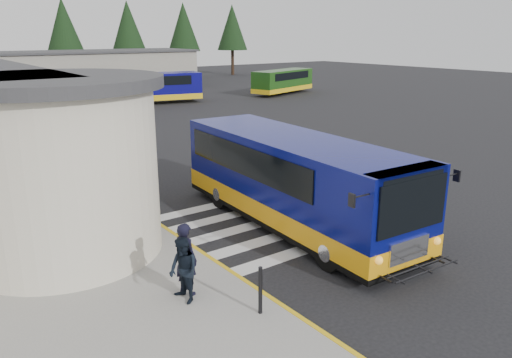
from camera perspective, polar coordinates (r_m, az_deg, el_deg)
ground at (r=17.70m, az=2.05°, el=-3.49°), size 140.00×140.00×0.00m
curb_strip at (r=19.08m, az=-15.21°, el=-2.33°), size 0.12×34.00×0.16m
crosswalk at (r=16.82m, az=2.42°, el=-4.55°), size 8.00×5.35×0.01m
depot_building at (r=57.52m, az=-20.33°, el=11.48°), size 26.40×8.40×4.20m
tree_line at (r=65.17m, az=-22.63°, el=15.83°), size 58.40×4.40×10.00m
transit_bus at (r=15.92m, az=4.34°, el=-0.58°), size 3.80×10.37×2.88m
pedestrian_a at (r=11.71m, az=-8.04°, el=-9.01°), size 0.58×0.73×1.74m
pedestrian_b at (r=11.43m, az=-8.30°, el=-10.30°), size 0.61×0.77×1.52m
bollard at (r=10.97m, az=0.50°, el=-12.60°), size 0.09×0.09×1.09m
far_bus_a at (r=45.44m, az=-12.01°, el=10.29°), size 9.14×4.27×2.28m
far_bus_b at (r=51.89m, az=3.10°, el=11.18°), size 8.35×4.56×2.08m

